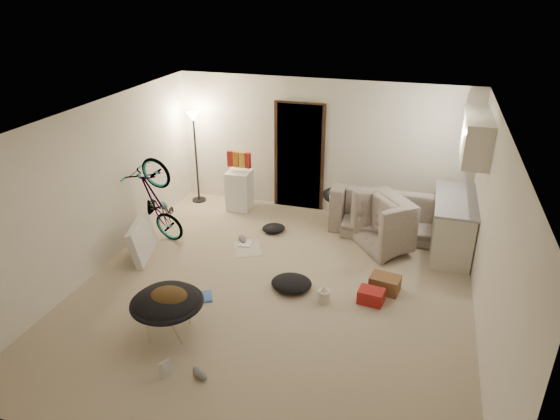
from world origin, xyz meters
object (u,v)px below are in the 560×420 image
(sofa, at_px, (390,214))
(kitchen_counter, at_px, (452,226))
(juicer, at_px, (324,295))
(mini_fridge, at_px, (240,190))
(drink_case_a, at_px, (385,284))
(bicycle, at_px, (159,219))
(floor_lamp, at_px, (195,138))
(tv_box, at_px, (142,240))
(armchair, at_px, (400,227))
(saucer_chair, at_px, (168,308))
(drink_case_b, at_px, (371,296))

(sofa, bearing_deg, kitchen_counter, 155.88)
(sofa, height_order, juicer, sofa)
(mini_fridge, xyz_separation_m, drink_case_a, (3.01, -2.09, -0.26))
(bicycle, bearing_deg, sofa, -57.64)
(sofa, bearing_deg, floor_lamp, -3.49)
(bicycle, bearing_deg, drink_case_a, -86.85)
(sofa, distance_m, tv_box, 4.26)
(kitchen_counter, distance_m, armchair, 0.82)
(saucer_chair, bearing_deg, floor_lamp, 110.07)
(floor_lamp, height_order, tv_box, floor_lamp)
(tv_box, relative_size, drink_case_b, 2.67)
(tv_box, distance_m, drink_case_a, 3.84)
(drink_case_b, bearing_deg, tv_box, -176.42)
(mini_fridge, height_order, drink_case_b, mini_fridge)
(mini_fridge, bearing_deg, tv_box, -112.43)
(floor_lamp, relative_size, saucer_chair, 2.00)
(kitchen_counter, relative_size, mini_fridge, 1.97)
(bicycle, distance_m, saucer_chair, 2.55)
(saucer_chair, distance_m, tv_box, 2.10)
(drink_case_a, bearing_deg, tv_box, -168.88)
(saucer_chair, bearing_deg, mini_fridge, 97.60)
(sofa, relative_size, drink_case_b, 5.94)
(drink_case_a, bearing_deg, saucer_chair, -135.77)
(mini_fridge, distance_m, juicer, 3.44)
(armchair, height_order, saucer_chair, armchair)
(juicer, bearing_deg, bicycle, 162.78)
(mini_fridge, distance_m, tv_box, 2.35)
(sofa, distance_m, saucer_chair, 4.42)
(sofa, height_order, armchair, armchair)
(saucer_chair, relative_size, drink_case_a, 2.19)
(saucer_chair, bearing_deg, bicycle, 121.54)
(kitchen_counter, xyz_separation_m, drink_case_b, (-1.05, -1.87, -0.34))
(bicycle, relative_size, drink_case_b, 4.60)
(bicycle, bearing_deg, juicer, -97.61)
(sofa, bearing_deg, mini_fridge, -2.47)
(kitchen_counter, distance_m, tv_box, 5.01)
(bicycle, distance_m, mini_fridge, 1.85)
(floor_lamp, xyz_separation_m, mini_fridge, (0.92, -0.10, -0.93))
(tv_box, bearing_deg, saucer_chair, -66.28)
(sofa, xyz_separation_m, drink_case_a, (0.13, -1.99, -0.18))
(bicycle, xyz_separation_m, tv_box, (0.00, -0.55, -0.11))
(armchair, relative_size, drink_case_b, 2.97)
(bicycle, xyz_separation_m, drink_case_b, (3.68, -0.77, -0.32))
(armchair, bearing_deg, drink_case_a, 139.73)
(armchair, relative_size, juicer, 4.03)
(floor_lamp, relative_size, mini_fridge, 2.38)
(armchair, xyz_separation_m, saucer_chair, (-2.58, -3.21, 0.05))
(kitchen_counter, bearing_deg, juicer, -129.26)
(drink_case_a, relative_size, drink_case_b, 1.20)
(floor_lamp, xyz_separation_m, bicycle, (0.10, -1.75, -0.89))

